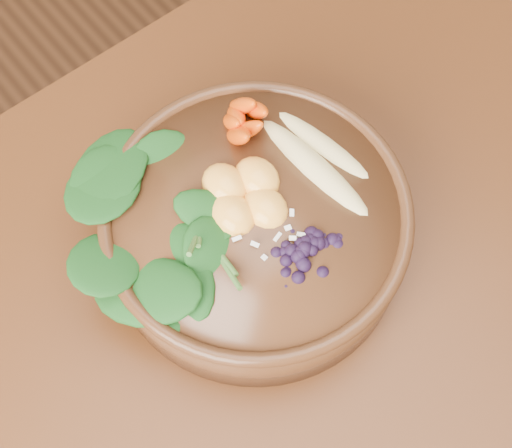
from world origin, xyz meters
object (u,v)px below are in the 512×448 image
object	(u,v)px
dining_table	(512,246)
stoneware_bowl	(256,229)
kale_heap	(174,185)
banana_halves	(320,148)
mandarin_cluster	(244,188)
carrot_cluster	(242,101)
blueberry_pile	(305,244)

from	to	relation	value
dining_table	stoneware_bowl	size ratio (longest dim) A/B	5.61
kale_heap	banana_halves	size ratio (longest dim) A/B	1.15
stoneware_bowl	kale_heap	xyz separation A→B (m)	(-0.05, 0.06, 0.06)
dining_table	mandarin_cluster	world-z (taller)	mandarin_cluster
carrot_cluster	blueberry_pile	bearing A→B (deg)	-109.55
carrot_cluster	blueberry_pile	world-z (taller)	carrot_cluster
carrot_cluster	banana_halves	xyz separation A→B (m)	(0.03, -0.07, -0.03)
kale_heap	carrot_cluster	xyz separation A→B (m)	(0.09, 0.02, 0.02)
mandarin_cluster	kale_heap	bearing A→B (deg)	140.90
stoneware_bowl	mandarin_cluster	world-z (taller)	mandarin_cluster
dining_table	kale_heap	world-z (taller)	kale_heap
dining_table	blueberry_pile	world-z (taller)	blueberry_pile
dining_table	kale_heap	bearing A→B (deg)	144.86
carrot_cluster	stoneware_bowl	bearing A→B (deg)	-123.69
blueberry_pile	dining_table	bearing A→B (deg)	-21.02
stoneware_bowl	blueberry_pile	distance (m)	0.08
dining_table	mandarin_cluster	distance (m)	0.36
banana_halves	mandarin_cluster	world-z (taller)	mandarin_cluster
dining_table	stoneware_bowl	xyz separation A→B (m)	(-0.25, 0.15, 0.13)
mandarin_cluster	banana_halves	bearing A→B (deg)	-7.06
carrot_cluster	blueberry_pile	xyz separation A→B (m)	(-0.04, -0.14, -0.02)
carrot_cluster	banana_halves	world-z (taller)	carrot_cluster
dining_table	stoneware_bowl	bearing A→B (deg)	148.65
dining_table	stoneware_bowl	world-z (taller)	stoneware_bowl
kale_heap	banana_halves	world-z (taller)	kale_heap
carrot_cluster	blueberry_pile	size ratio (longest dim) A/B	0.60
stoneware_bowl	banana_halves	world-z (taller)	banana_halves
carrot_cluster	dining_table	bearing A→B (deg)	-51.38
banana_halves	blueberry_pile	size ratio (longest dim) A/B	1.23
carrot_cluster	mandarin_cluster	xyz separation A→B (m)	(-0.05, -0.06, -0.02)
mandarin_cluster	blueberry_pile	xyz separation A→B (m)	(0.00, -0.08, 0.00)
carrot_cluster	mandarin_cluster	world-z (taller)	carrot_cluster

